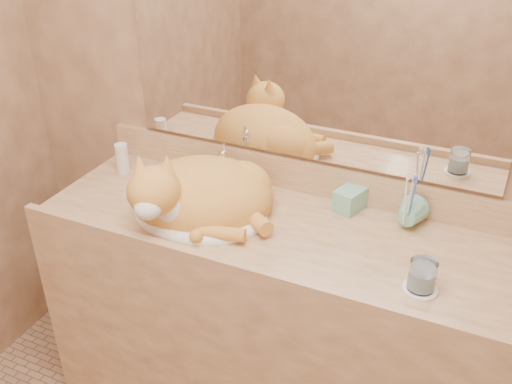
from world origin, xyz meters
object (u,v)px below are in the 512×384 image
at_px(cat, 197,193).
at_px(vanity_counter, 273,325).
at_px(soap_dispenser, 342,193).
at_px(water_glass, 422,275).
at_px(sink_basin, 199,194).
at_px(toothbrush_cup, 406,220).

bearing_deg(cat, vanity_counter, -16.94).
distance_m(soap_dispenser, water_glass, 0.43).
distance_m(cat, soap_dispenser, 0.48).
xyz_separation_m(vanity_counter, water_glass, (0.49, -0.13, 0.48)).
relative_size(sink_basin, soap_dispenser, 2.71).
height_order(sink_basin, soap_dispenser, soap_dispenser).
bearing_deg(toothbrush_cup, water_glass, -69.96).
height_order(cat, water_glass, cat).
relative_size(soap_dispenser, water_glass, 1.93).
xyz_separation_m(cat, toothbrush_cup, (0.65, 0.18, -0.04)).
bearing_deg(sink_basin, soap_dispenser, 12.76).
xyz_separation_m(sink_basin, soap_dispenser, (0.44, 0.18, 0.01)).
bearing_deg(toothbrush_cup, vanity_counter, -159.09).
relative_size(vanity_counter, sink_basin, 3.46).
relative_size(cat, water_glass, 5.42).
bearing_deg(vanity_counter, toothbrush_cup, 20.91).
bearing_deg(water_glass, sink_basin, 171.93).
bearing_deg(sink_basin, water_glass, -18.12).
bearing_deg(vanity_counter, cat, -172.70).
bearing_deg(water_glass, cat, 172.99).
xyz_separation_m(vanity_counter, toothbrush_cup, (0.39, 0.15, 0.47)).
bearing_deg(toothbrush_cup, sink_basin, -165.64).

